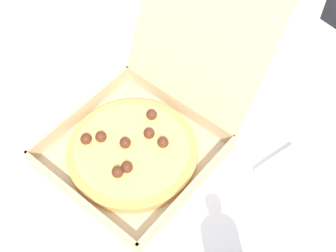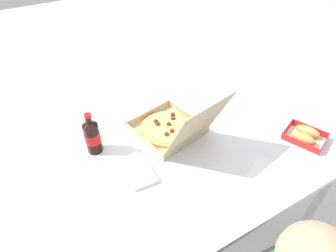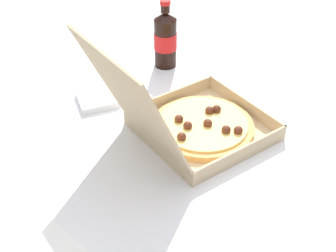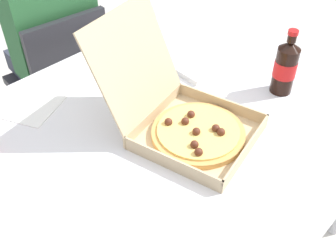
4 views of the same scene
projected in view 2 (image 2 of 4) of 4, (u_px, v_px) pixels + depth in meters
The scene contains 7 objects.
ground_plane at pixel (179, 220), 1.92m from camera, with size 10.00×10.00×0.00m, color beige.
dining_table at pixel (183, 151), 1.48m from camera, with size 1.37×1.07×0.74m.
pizza_box_open at pixel (172, 128), 1.45m from camera, with size 0.39×0.49×0.33m.
bread_side_box at pixel (305, 136), 1.43m from camera, with size 0.21×0.23×0.06m.
cola_bottle at pixel (92, 136), 1.33m from camera, with size 0.07×0.07×0.22m.
paper_menu at pixel (267, 176), 1.27m from camera, with size 0.21×0.15×0.00m, color white.
napkin_pile at pixel (142, 177), 1.25m from camera, with size 0.11×0.11×0.02m, color white.
Camera 2 is at (0.58, 0.86, 1.74)m, focal length 30.54 mm.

